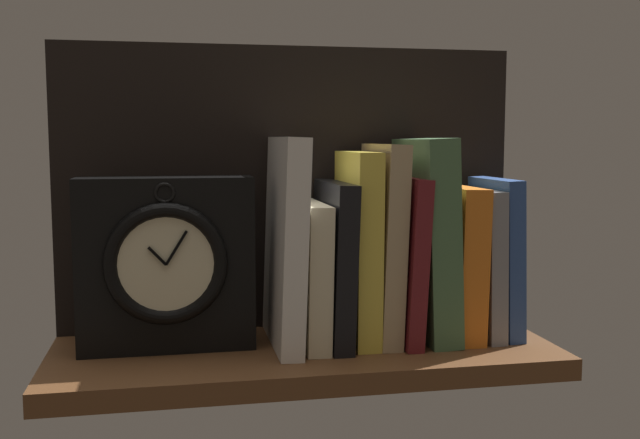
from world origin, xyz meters
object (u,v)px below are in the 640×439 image
book_maroon_dawkins (402,258)px  framed_clock (166,264)px  book_tan_shortstories (382,242)px  book_black_skeptic (333,262)px  book_orange_pandolfini (455,261)px  book_gray_chess (478,262)px  book_blue_modern (496,256)px  book_yellow_seinlanguage (358,247)px  book_white_catcher (285,242)px  book_green_romantic (426,238)px  book_cream_twain (310,273)px

book_maroon_dawkins → framed_clock: framed_clock is taller
book_tan_shortstories → book_black_skeptic: bearing=180.0°
book_orange_pandolfini → book_gray_chess: (3.06, 0.00, -0.19)cm
book_orange_pandolfini → book_blue_modern: book_blue_modern is taller
book_gray_chess → book_yellow_seinlanguage: bearing=180.0°
book_white_catcher → book_orange_pandolfini: bearing=0.0°
book_black_skeptic → book_tan_shortstories: (6.09, 0.00, 2.28)cm
book_yellow_seinlanguage → book_green_romantic: size_ratio=0.94×
book_orange_pandolfini → book_blue_modern: size_ratio=0.95×
book_cream_twain → book_maroon_dawkins: size_ratio=0.85×
book_cream_twain → framed_clock: framed_clock is taller
book_yellow_seinlanguage → book_tan_shortstories: book_tan_shortstories is taller
book_orange_pandolfini → book_blue_modern: bearing=0.0°
book_white_catcher → book_tan_shortstories: bearing=0.0°
book_yellow_seinlanguage → book_green_romantic: 8.89cm
book_white_catcher → book_tan_shortstories: 12.05cm
book_maroon_dawkins → framed_clock: 28.70cm
book_tan_shortstories → book_maroon_dawkins: 3.28cm
book_orange_pandolfini → book_black_skeptic: bearing=180.0°
book_orange_pandolfini → book_gray_chess: 3.07cm
book_black_skeptic → book_yellow_seinlanguage: bearing=0.0°
book_yellow_seinlanguage → framed_clock: bearing=179.6°
book_black_skeptic → book_yellow_seinlanguage: (3.02, 0.00, 1.83)cm
book_gray_chess → book_white_catcher: bearing=180.0°
book_white_catcher → book_yellow_seinlanguage: book_white_catcher is taller
book_blue_modern → framed_clock: framed_clock is taller
book_tan_shortstories → book_white_catcher: bearing=180.0°
book_maroon_dawkins → book_white_catcher: bearing=180.0°
book_black_skeptic → book_maroon_dawkins: bearing=0.0°
book_tan_shortstories → book_gray_chess: book_tan_shortstories is taller
book_cream_twain → book_yellow_seinlanguage: 6.67cm
book_tan_shortstories → framed_clock: (-26.11, 0.16, -1.81)cm
book_tan_shortstories → book_orange_pandolfini: (9.66, 0.00, -2.63)cm
book_yellow_seinlanguage → book_blue_modern: bearing=0.0°
book_yellow_seinlanguage → book_blue_modern: 18.33cm
book_cream_twain → book_orange_pandolfini: book_orange_pandolfini is taller
book_green_romantic → book_gray_chess: bearing=0.0°
book_tan_shortstories → framed_clock: book_tan_shortstories is taller
book_maroon_dawkins → book_green_romantic: bearing=0.0°
book_yellow_seinlanguage → book_gray_chess: book_yellow_seinlanguage is taller
book_white_catcher → book_cream_twain: (3.04, 0.00, -3.91)cm
book_cream_twain → book_blue_modern: (24.18, 0.00, 1.32)cm
book_cream_twain → book_green_romantic: bearing=0.0°
book_gray_chess → framed_clock: bearing=179.8°
book_cream_twain → book_blue_modern: 24.22cm
book_tan_shortstories → book_orange_pandolfini: bearing=0.0°
book_tan_shortstories → book_blue_modern: size_ratio=1.22×
book_green_romantic → book_gray_chess: size_ratio=1.34×
book_maroon_dawkins → book_orange_pandolfini: size_ratio=1.07×
book_maroon_dawkins → book_gray_chess: bearing=0.0°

